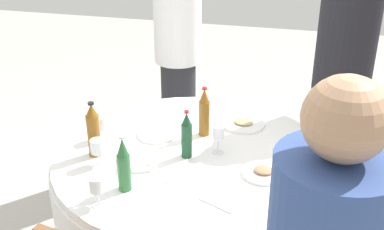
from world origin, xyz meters
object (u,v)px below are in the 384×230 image
(person_far, at_px, (340,90))
(plate_west, at_px, (157,134))
(wine_glass_left, at_px, (97,185))
(plate_right, at_px, (292,149))
(dining_table, at_px, (192,176))
(bottle_green_south, at_px, (124,165))
(bottle_amber_mid, at_px, (204,113))
(bottle_dark_green_far, at_px, (187,136))
(wine_glass_rear, at_px, (218,134))
(plate_front, at_px, (243,124))
(bottle_amber_outer, at_px, (93,131))
(plate_north, at_px, (263,173))
(wine_glass_near, at_px, (102,123))
(person_outer, at_px, (178,59))
(wine_glass_far, at_px, (98,148))

(person_far, bearing_deg, plate_west, -103.82)
(wine_glass_left, height_order, plate_right, wine_glass_left)
(dining_table, bearing_deg, plate_right, 16.54)
(bottle_green_south, height_order, bottle_amber_mid, bottle_amber_mid)
(bottle_dark_green_far, height_order, wine_glass_rear, bottle_dark_green_far)
(bottle_green_south, bearing_deg, plate_right, 36.30)
(plate_west, xyz_separation_m, plate_front, (0.46, 0.24, 0.00))
(bottle_amber_mid, bearing_deg, bottle_green_south, -111.59)
(bottle_amber_outer, relative_size, plate_north, 1.42)
(wine_glass_near, bearing_deg, person_outer, 82.10)
(bottle_amber_outer, height_order, bottle_amber_mid, bottle_amber_outer)
(plate_front, height_order, person_outer, person_outer)
(dining_table, relative_size, plate_right, 7.02)
(person_outer, bearing_deg, wine_glass_near, -116.67)
(bottle_amber_outer, height_order, plate_west, bottle_amber_outer)
(dining_table, bearing_deg, wine_glass_left, -118.88)
(wine_glass_far, bearing_deg, bottle_dark_green_far, 24.17)
(plate_right, relative_size, person_outer, 0.13)
(bottle_green_south, xyz_separation_m, bottle_amber_mid, (0.24, 0.62, 0.00))
(bottle_amber_outer, height_order, wine_glass_near, bottle_amber_outer)
(wine_glass_rear, bearing_deg, wine_glass_left, -126.47)
(plate_west, distance_m, person_far, 1.13)
(plate_right, xyz_separation_m, person_far, (0.24, 0.51, 0.16))
(person_far, bearing_deg, bottle_dark_green_far, -89.22)
(bottle_amber_mid, bearing_deg, wine_glass_near, -160.81)
(wine_glass_far, xyz_separation_m, wine_glass_near, (-0.09, 0.26, 0.00))
(person_outer, bearing_deg, bottle_amber_mid, -84.81)
(bottle_green_south, distance_m, wine_glass_left, 0.17)
(bottle_green_south, relative_size, person_far, 0.17)
(dining_table, relative_size, plate_front, 6.06)
(wine_glass_near, xyz_separation_m, person_far, (1.27, 0.63, 0.06))
(plate_north, bearing_deg, plate_west, 157.42)
(bottle_amber_outer, distance_m, wine_glass_near, 0.18)
(wine_glass_near, height_order, wine_glass_left, wine_glass_left)
(bottle_green_south, xyz_separation_m, plate_north, (0.62, 0.28, -0.12))
(bottle_green_south, bearing_deg, plate_west, 91.28)
(plate_front, xyz_separation_m, person_far, (0.54, 0.28, 0.15))
(bottle_amber_mid, distance_m, bottle_dark_green_far, 0.26)
(bottle_amber_outer, distance_m, plate_right, 1.06)
(wine_glass_left, xyz_separation_m, person_outer, (-0.07, 1.64, 0.01))
(plate_north, height_order, plate_front, same)
(bottle_amber_mid, distance_m, person_outer, 0.96)
(plate_right, bearing_deg, plate_north, -114.93)
(wine_glass_rear, distance_m, plate_west, 0.40)
(bottle_dark_green_far, bearing_deg, dining_table, 61.52)
(bottle_amber_outer, distance_m, plate_north, 0.89)
(bottle_amber_mid, xyz_separation_m, person_outer, (-0.39, 0.88, -0.02))
(wine_glass_far, xyz_separation_m, wine_glass_rear, (0.57, 0.26, 0.01))
(bottle_green_south, xyz_separation_m, plate_right, (0.74, 0.55, -0.12))
(wine_glass_near, distance_m, plate_north, 0.93)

